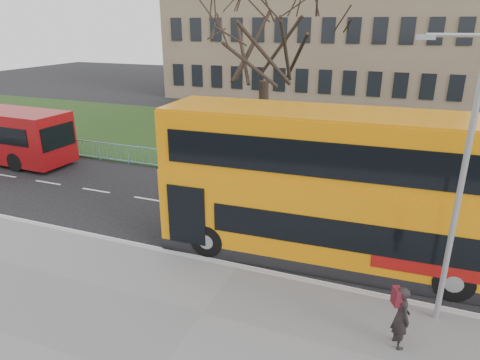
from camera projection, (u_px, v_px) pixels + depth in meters
ground at (253, 248)px, 15.47m from camera, size 120.00×120.00×0.00m
kerb at (237, 268)px, 14.10m from camera, size 80.00×0.20×0.14m
grass_verge at (327, 146)px, 27.95m from camera, size 80.00×15.40×0.08m
guard_railing at (298, 176)px, 21.05m from camera, size 40.00×0.12×1.10m
bare_tree at (264, 65)px, 23.33m from camera, size 7.57×7.57×10.82m
civic_building at (321, 29)px, 45.33m from camera, size 30.00×15.00×14.00m
yellow_bus at (342, 185)px, 13.88m from camera, size 12.08×3.34×5.02m
pedestrian at (401, 317)px, 10.37m from camera, size 0.62×0.72×1.66m
street_lamp at (458, 179)px, 10.26m from camera, size 1.55×0.32×7.33m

